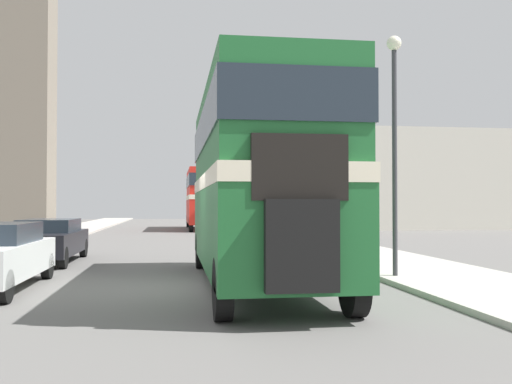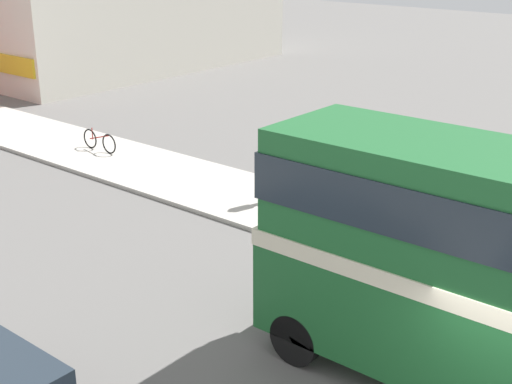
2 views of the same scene
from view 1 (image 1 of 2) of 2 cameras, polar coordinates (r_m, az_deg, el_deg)
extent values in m
plane|color=slate|center=(12.86, -8.69, -9.50)|extent=(120.00, 120.00, 0.00)
cube|color=#B7B2A8|center=(14.47, 19.44, -8.28)|extent=(3.50, 120.00, 0.12)
cube|color=#1E602D|center=(13.01, 0.00, -3.53)|extent=(2.44, 9.24, 1.71)
cube|color=beige|center=(13.01, 0.00, 0.92)|extent=(2.47, 9.28, 0.31)
cube|color=#1E602D|center=(13.10, 0.00, 5.68)|extent=(2.40, 9.05, 1.86)
cube|color=#232D38|center=(13.11, 0.00, 6.09)|extent=(2.47, 9.14, 0.84)
cube|color=black|center=(8.38, 4.61, -5.38)|extent=(1.10, 0.20, 1.37)
cube|color=black|center=(8.50, 4.40, 2.48)|extent=(1.47, 0.12, 0.99)
cylinder|color=black|center=(9.19, -3.35, -9.68)|extent=(0.28, 1.01, 1.01)
cylinder|color=black|center=(9.61, 9.79, -9.29)|extent=(0.28, 1.01, 1.01)
cylinder|color=black|center=(16.66, -5.54, -5.87)|extent=(0.28, 1.01, 1.01)
cylinder|color=black|center=(16.89, 1.85, -5.81)|extent=(0.28, 1.01, 1.01)
cube|color=red|center=(42.04, -5.13, -1.94)|extent=(2.52, 9.31, 1.70)
cube|color=beige|center=(42.04, -5.13, -0.57)|extent=(2.55, 9.36, 0.31)
cube|color=red|center=(42.07, -5.13, 0.90)|extent=(2.47, 9.13, 1.85)
cube|color=#232D38|center=(42.07, -5.13, 1.03)|extent=(2.55, 9.22, 0.83)
cube|color=black|center=(37.29, -4.75, -2.16)|extent=(1.14, 0.20, 1.36)
cube|color=black|center=(37.43, -4.76, -0.40)|extent=(1.51, 0.12, 0.99)
cylinder|color=black|center=(38.17, -6.51, -3.24)|extent=(0.28, 1.01, 1.01)
cylinder|color=black|center=(38.30, -3.15, -3.24)|extent=(0.28, 1.01, 1.01)
cylinder|color=black|center=(45.76, -6.79, -2.90)|extent=(0.28, 1.01, 1.01)
cylinder|color=black|center=(45.87, -3.98, -2.91)|extent=(0.28, 1.01, 1.01)
cylinder|color=black|center=(11.70, -23.85, -8.66)|extent=(0.20, 0.64, 0.64)
cylinder|color=black|center=(15.17, -20.15, -6.95)|extent=(0.20, 0.64, 0.64)
cube|color=black|center=(19.27, -20.05, -4.79)|extent=(1.79, 4.61, 0.69)
cube|color=#232D38|center=(19.42, -19.92, -3.16)|extent=(1.57, 2.40, 0.40)
cylinder|color=black|center=(17.68, -23.84, -6.10)|extent=(0.20, 0.64, 0.64)
cylinder|color=black|center=(17.32, -18.74, -6.24)|extent=(0.20, 0.64, 0.64)
cylinder|color=black|center=(21.27, -21.12, -5.28)|extent=(0.20, 0.64, 0.64)
cylinder|color=black|center=(20.97, -16.87, -5.37)|extent=(0.20, 0.64, 0.64)
cylinder|color=#282833|center=(22.94, 8.32, -4.53)|extent=(0.15, 0.15, 0.81)
cylinder|color=#282833|center=(23.00, 8.76, -4.52)|extent=(0.15, 0.15, 0.81)
cylinder|color=tan|center=(22.94, 8.53, -2.72)|extent=(0.34, 0.34, 0.64)
sphere|color=tan|center=(22.93, 8.53, -1.64)|extent=(0.22, 0.22, 0.22)
torus|color=black|center=(30.02, 4.95, -3.85)|extent=(0.05, 0.71, 0.71)
torus|color=black|center=(31.04, 4.51, -3.76)|extent=(0.05, 0.71, 0.71)
cylinder|color=maroon|center=(30.52, 4.72, -3.53)|extent=(0.04, 1.06, 0.34)
cylinder|color=maroon|center=(30.89, 4.57, -3.38)|extent=(0.04, 0.04, 0.43)
cylinder|color=#38383D|center=(14.31, 13.70, 2.88)|extent=(0.12, 0.12, 5.50)
sphere|color=#EFEACC|center=(14.81, 13.64, 14.26)|extent=(0.36, 0.36, 0.36)
cube|color=gray|center=(60.89, -21.79, 10.33)|extent=(4.51, 4.51, 27.91)
cube|color=beige|center=(46.23, 16.08, 1.06)|extent=(18.06, 8.54, 7.32)
cube|color=gold|center=(43.26, 5.05, -1.54)|extent=(0.12, 8.12, 0.88)
camera|label=2|loc=(14.23, -48.03, 22.80)|focal=50.00mm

